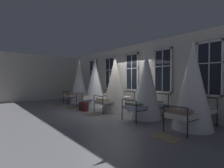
# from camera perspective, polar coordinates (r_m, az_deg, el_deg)

# --- Properties ---
(ground) EXTENTS (25.02, 25.02, 0.00)m
(ground) POSITION_cam_1_polar(r_m,az_deg,el_deg) (8.68, 0.56, -8.83)
(ground) COLOR slate
(back_wall_with_windows) EXTENTS (13.51, 0.10, 3.34)m
(back_wall_with_windows) POSITION_cam_1_polar(r_m,az_deg,el_deg) (9.39, 6.87, 2.20)
(back_wall_with_windows) COLOR beige
(back_wall_with_windows) RESTS_ON ground
(end_wall_left) EXTENTS (0.10, 7.17, 3.34)m
(end_wall_left) POSITION_cam_1_polar(r_m,az_deg,el_deg) (13.92, -23.11, 1.89)
(end_wall_left) COLOR beige
(end_wall_left) RESTS_ON ground
(window_bank) EXTENTS (8.67, 0.10, 2.83)m
(window_bank) POSITION_cam_1_polar(r_m,az_deg,el_deg) (9.32, 6.33, -1.42)
(window_bank) COLOR black
(window_bank) RESTS_ON ground
(cot_first) EXTENTS (1.26, 1.96, 2.80)m
(cot_first) POSITION_cam_1_polar(r_m,az_deg,el_deg) (11.88, -10.43, 0.51)
(cot_first) COLOR black
(cot_first) RESTS_ON ground
(cot_second) EXTENTS (1.26, 1.96, 2.73)m
(cot_second) POSITION_cam_1_polar(r_m,az_deg,el_deg) (10.19, -5.54, 0.15)
(cot_second) COLOR black
(cot_second) RESTS_ON ground
(cot_third) EXTENTS (1.26, 1.96, 2.66)m
(cot_third) POSITION_cam_1_polar(r_m,az_deg,el_deg) (8.62, 0.97, -0.33)
(cot_third) COLOR black
(cot_third) RESTS_ON ground
(cot_fourth) EXTENTS (1.26, 1.97, 2.63)m
(cot_fourth) POSITION_cam_1_polar(r_m,az_deg,el_deg) (7.21, 10.97, -0.86)
(cot_fourth) COLOR black
(cot_fourth) RESTS_ON ground
(cot_fifth) EXTENTS (1.26, 1.97, 2.75)m
(cot_fifth) POSITION_cam_1_polar(r_m,az_deg,el_deg) (6.10, 24.42, -0.87)
(cot_fifth) COLOR black
(cot_fifth) RESTS_ON ground
(rug_first) EXTENTS (0.82, 0.59, 0.01)m
(rug_first) POSITION_cam_1_polar(r_m,az_deg,el_deg) (11.45, -16.60, -6.32)
(rug_first) COLOR brown
(rug_first) RESTS_ON ground
(rug_second) EXTENTS (0.81, 0.58, 0.01)m
(rug_second) POSITION_cam_1_polar(r_m,az_deg,el_deg) (9.68, -12.52, -7.74)
(rug_second) COLOR brown
(rug_second) RESTS_ON ground
(rug_third) EXTENTS (0.82, 0.58, 0.01)m
(rug_third) POSITION_cam_1_polar(r_m,az_deg,el_deg) (7.99, -6.61, -9.71)
(rug_third) COLOR brown
(rug_third) RESTS_ON ground
(rug_fifth) EXTENTS (0.82, 0.59, 0.01)m
(rug_fifth) POSITION_cam_1_polar(r_m,az_deg,el_deg) (5.16, 16.91, -16.17)
(rug_fifth) COLOR #8E7A5B
(rug_fifth) RESTS_ON ground
(suitcase_dark) EXTENTS (0.58, 0.28, 0.47)m
(suitcase_dark) POSITION_cam_1_polar(r_m,az_deg,el_deg) (8.95, -9.16, -7.08)
(suitcase_dark) COLOR #5B231E
(suitcase_dark) RESTS_ON ground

